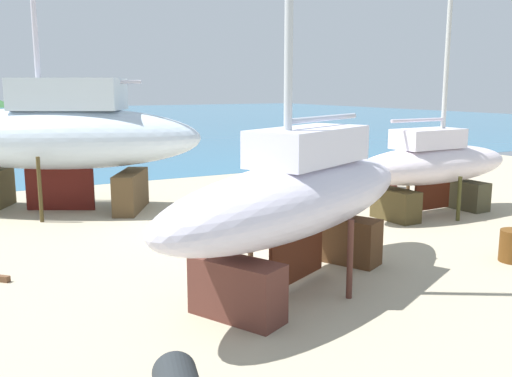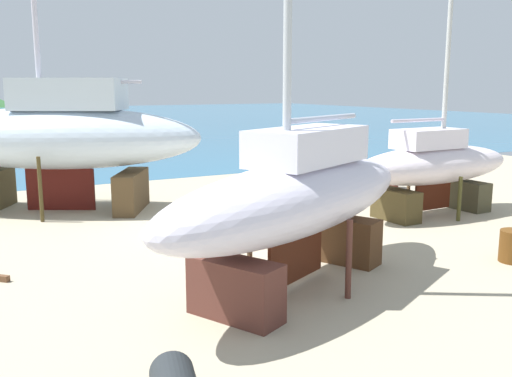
# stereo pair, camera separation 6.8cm
# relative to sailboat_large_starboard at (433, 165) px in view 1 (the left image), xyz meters

# --- Properties ---
(ground_plane) EXTENTS (45.92, 45.92, 0.00)m
(ground_plane) POSITION_rel_sailboat_large_starboard_xyz_m (-7.04, -0.65, -1.63)
(ground_plane) COLOR tan
(sea_water) EXTENTS (138.25, 99.66, 0.01)m
(sea_water) POSITION_rel_sailboat_large_starboard_xyz_m (-7.04, 60.66, -1.63)
(sea_water) COLOR teal
(sea_water) RESTS_ON ground
(sailboat_large_starboard) EXTENTS (6.50, 2.25, 10.85)m
(sailboat_large_starboard) POSITION_rel_sailboat_large_starboard_xyz_m (0.00, 0.00, 0.00)
(sailboat_large_starboard) COLOR #44402B
(sailboat_large_starboard) RESTS_ON ground
(sailboat_far_slipway) EXTENTS (9.85, 7.29, 15.59)m
(sailboat_far_slipway) POSITION_rel_sailboat_large_starboard_xyz_m (-10.48, 6.38, 0.86)
(sailboat_far_slipway) COLOR #4B3F24
(sailboat_far_slipway) RESTS_ON ground
(sailboat_small_center) EXTENTS (8.35, 5.56, 14.42)m
(sailboat_small_center) POSITION_rel_sailboat_large_starboard_xyz_m (-7.42, -3.56, 0.30)
(sailboat_small_center) COLOR #562E25
(sailboat_small_center) RESTS_ON ground
(barrel_rust_far) EXTENTS (0.82, 0.82, 0.77)m
(barrel_rust_far) POSITION_rel_sailboat_large_starboard_xyz_m (0.45, 4.55, -1.24)
(barrel_rust_far) COLOR #292327
(barrel_rust_far) RESTS_ON ground
(barrel_tar_black) EXTENTS (0.91, 0.91, 0.80)m
(barrel_tar_black) POSITION_rel_sailboat_large_starboard_xyz_m (2.11, 4.38, -1.23)
(barrel_tar_black) COLOR #582820
(barrel_tar_black) RESTS_ON ground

